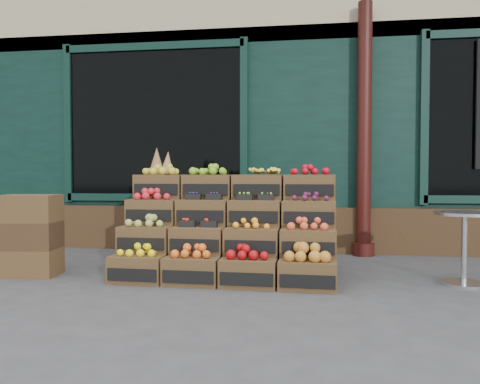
# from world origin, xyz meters

# --- Properties ---
(ground) EXTENTS (60.00, 60.00, 0.00)m
(ground) POSITION_xyz_m (0.00, 0.00, 0.00)
(ground) COLOR #3E3E40
(ground) RESTS_ON ground
(shop_facade) EXTENTS (12.00, 6.24, 4.80)m
(shop_facade) POSITION_xyz_m (0.00, 5.11, 2.40)
(shop_facade) COLOR black
(shop_facade) RESTS_ON ground
(crate_display) EXTENTS (2.15, 1.09, 1.33)m
(crate_display) POSITION_xyz_m (-0.31, 0.63, 0.41)
(crate_display) COLOR #4E361E
(crate_display) RESTS_ON ground
(spare_crates) EXTENTS (0.59, 0.44, 0.82)m
(spare_crates) POSITION_xyz_m (-2.31, 0.34, 0.41)
(spare_crates) COLOR #4E361E
(spare_crates) RESTS_ON ground
(bistro_table) EXTENTS (0.54, 0.54, 0.68)m
(bistro_table) POSITION_xyz_m (1.93, 0.51, 0.43)
(bistro_table) COLOR #B4B7BB
(bistro_table) RESTS_ON ground
(shopkeeper) EXTENTS (0.72, 0.47, 1.95)m
(shopkeeper) POSITION_xyz_m (-1.22, 2.65, 0.98)
(shopkeeper) COLOR #1D6625
(shopkeeper) RESTS_ON ground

